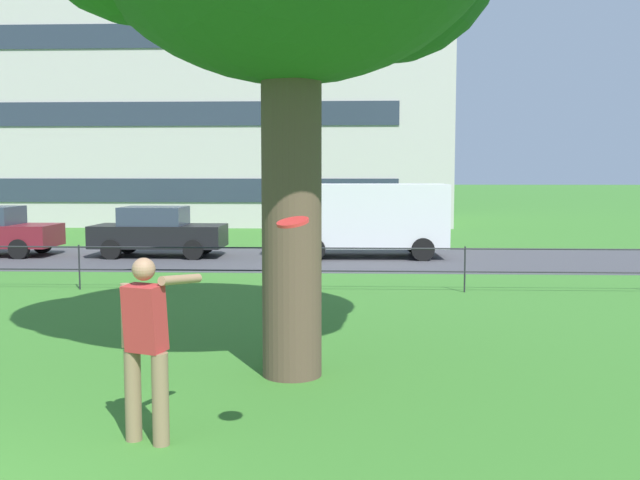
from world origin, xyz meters
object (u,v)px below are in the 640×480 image
Objects in this scene: person_thrower at (146,343)px; frisbee at (293,222)px; car_black_left at (158,231)px; panel_van_far_right at (364,216)px; apartment_building_background at (143,52)px.

person_thrower is 2.07m from frisbee.
car_black_left is (-4.03, 15.34, -0.19)m from person_thrower.
panel_van_far_right is 21.79m from apartment_building_background.
person_thrower is 4.77× the size of frisbee.
frisbee is 16.31m from panel_van_far_right.
person_thrower is at bearing -98.55° from panel_van_far_right.
apartment_building_background reaches higher than frisbee.
panel_van_far_right is (2.32, 15.46, 0.30)m from person_thrower.
panel_van_far_right reaches higher than car_black_left.
person_thrower reaches higher than car_black_left.
apartment_building_background is (-9.24, 32.24, 8.02)m from person_thrower.
frisbee is (1.47, -0.80, 1.21)m from person_thrower.
person_thrower is at bearing -74.01° from apartment_building_background.
person_thrower is 15.86m from car_black_left.
car_black_left is at bearing 108.82° from frisbee.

